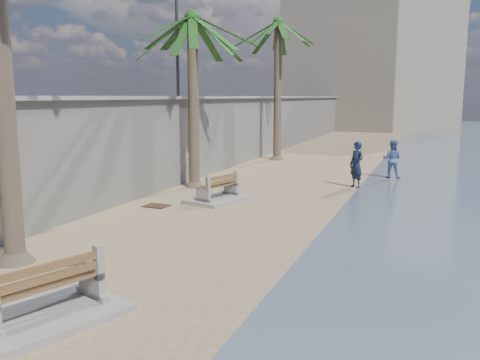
% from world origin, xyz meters
% --- Properties ---
extents(ground_plane, '(140.00, 140.00, 0.00)m').
position_xyz_m(ground_plane, '(0.00, 0.00, 0.00)').
color(ground_plane, '#9C7F5F').
extents(seawall, '(0.45, 70.00, 3.50)m').
position_xyz_m(seawall, '(-5.20, 20.00, 1.75)').
color(seawall, gray).
rests_on(seawall, ground_plane).
extents(wall_cap, '(0.80, 70.00, 0.12)m').
position_xyz_m(wall_cap, '(-5.20, 20.00, 3.55)').
color(wall_cap, gray).
rests_on(wall_cap, seawall).
extents(end_building, '(18.00, 12.00, 14.00)m').
position_xyz_m(end_building, '(-2.00, 52.00, 7.00)').
color(end_building, '#B7AA93').
rests_on(end_building, ground_plane).
extents(bench_near, '(2.38, 2.84, 1.01)m').
position_xyz_m(bench_near, '(-1.03, -0.44, 0.44)').
color(bench_near, gray).
rests_on(bench_near, ground_plane).
extents(bench_far, '(1.97, 2.46, 0.90)m').
position_xyz_m(bench_far, '(-2.23, 9.33, 0.39)').
color(bench_far, gray).
rests_on(bench_far, ground_plane).
extents(palm_mid, '(5.00, 5.00, 7.46)m').
position_xyz_m(palm_mid, '(-4.19, 11.53, 6.48)').
color(palm_mid, brown).
rests_on(palm_mid, ground_plane).
extents(palm_back, '(5.00, 5.00, 8.52)m').
position_xyz_m(palm_back, '(-3.70, 21.29, 7.50)').
color(palm_back, brown).
rests_on(palm_back, ground_plane).
extents(streetlight, '(0.28, 0.28, 5.12)m').
position_xyz_m(streetlight, '(-5.10, 12.00, 6.64)').
color(streetlight, '#2D2D33').
rests_on(streetlight, wall_cap).
extents(person_a, '(0.92, 0.89, 2.12)m').
position_xyz_m(person_a, '(1.87, 13.73, 1.06)').
color(person_a, '#131D34').
rests_on(person_a, ground_plane).
extents(person_b, '(0.96, 0.77, 1.90)m').
position_xyz_m(person_b, '(3.00, 16.70, 0.95)').
color(person_b, '#486095').
rests_on(person_b, ground_plane).
extents(debris_c, '(0.83, 0.68, 0.03)m').
position_xyz_m(debris_c, '(-3.77, 7.80, 0.01)').
color(debris_c, '#382616').
rests_on(debris_c, ground_plane).
extents(debris_d, '(0.66, 0.61, 0.03)m').
position_xyz_m(debris_d, '(-2.60, 2.11, 0.01)').
color(debris_d, '#382616').
rests_on(debris_d, ground_plane).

